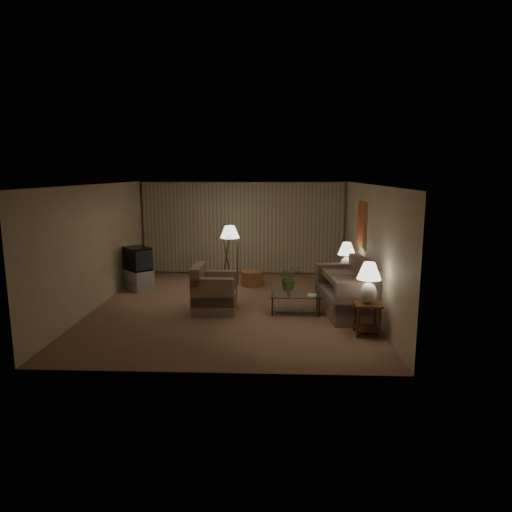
# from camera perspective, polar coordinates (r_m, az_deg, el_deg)

# --- Properties ---
(ground) EXTENTS (7.00, 7.00, 0.00)m
(ground) POSITION_cam_1_polar(r_m,az_deg,el_deg) (10.34, -2.96, -6.21)
(ground) COLOR #A8795C
(ground) RESTS_ON ground
(room_shell) EXTENTS (6.04, 7.02, 2.72)m
(room_shell) POSITION_cam_1_polar(r_m,az_deg,el_deg) (11.47, -2.23, 4.37)
(room_shell) COLOR beige
(room_shell) RESTS_ON ground
(sofa) EXTENTS (2.19, 1.42, 0.88)m
(sofa) POSITION_cam_1_polar(r_m,az_deg,el_deg) (9.92, 11.38, -4.48)
(sofa) COLOR gray
(sofa) RESTS_ON ground
(armchair) EXTENTS (0.96, 0.91, 0.80)m
(armchair) POSITION_cam_1_polar(r_m,az_deg,el_deg) (9.88, -5.19, -4.61)
(armchair) COLOR gray
(armchair) RESTS_ON ground
(side_table_near) EXTENTS (0.49, 0.49, 0.60)m
(side_table_near) POSITION_cam_1_polar(r_m,az_deg,el_deg) (8.68, 13.73, -6.97)
(side_table_near) COLOR #38200F
(side_table_near) RESTS_ON ground
(side_table_far) EXTENTS (0.46, 0.39, 0.60)m
(side_table_far) POSITION_cam_1_polar(r_m,az_deg,el_deg) (11.16, 11.14, -3.06)
(side_table_far) COLOR #38200F
(side_table_far) RESTS_ON ground
(table_lamp_near) EXTENTS (0.44, 0.44, 0.76)m
(table_lamp_near) POSITION_cam_1_polar(r_m,az_deg,el_deg) (8.52, 13.92, -2.83)
(table_lamp_near) COLOR white
(table_lamp_near) RESTS_ON side_table_near
(table_lamp_far) EXTENTS (0.42, 0.42, 0.73)m
(table_lamp_far) POSITION_cam_1_polar(r_m,az_deg,el_deg) (11.03, 11.25, 0.15)
(table_lamp_far) COLOR white
(table_lamp_far) RESTS_ON side_table_far
(coffee_table) EXTENTS (1.12, 0.61, 0.41)m
(coffee_table) POSITION_cam_1_polar(r_m,az_deg,el_deg) (9.76, 4.95, -5.55)
(coffee_table) COLOR silver
(coffee_table) RESTS_ON ground
(tv_cabinet) EXTENTS (1.29, 1.29, 0.50)m
(tv_cabinet) POSITION_cam_1_polar(r_m,az_deg,el_deg) (12.09, -14.49, -2.85)
(tv_cabinet) COLOR #A4A4A7
(tv_cabinet) RESTS_ON ground
(crt_tv) EXTENTS (1.18, 1.18, 0.59)m
(crt_tv) POSITION_cam_1_polar(r_m,az_deg,el_deg) (11.98, -14.61, -0.31)
(crt_tv) COLOR black
(crt_tv) RESTS_ON tv_cabinet
(floor_lamp) EXTENTS (0.51, 0.51, 1.57)m
(floor_lamp) POSITION_cam_1_polar(r_m,az_deg,el_deg) (12.11, -3.26, 0.27)
(floor_lamp) COLOR #38200F
(floor_lamp) RESTS_ON ground
(ottoman) EXTENTS (0.74, 0.74, 0.39)m
(ottoman) POSITION_cam_1_polar(r_m,az_deg,el_deg) (12.07, -0.49, -2.81)
(ottoman) COLOR #AA6439
(ottoman) RESTS_ON ground
(vase) EXTENTS (0.14, 0.14, 0.14)m
(vase) POSITION_cam_1_polar(r_m,az_deg,el_deg) (9.70, 4.08, -4.36)
(vase) COLOR silver
(vase) RESTS_ON coffee_table
(flowers) EXTENTS (0.58, 0.55, 0.51)m
(flowers) POSITION_cam_1_polar(r_m,az_deg,el_deg) (9.62, 4.10, -2.49)
(flowers) COLOR #517734
(flowers) RESTS_ON vase
(book) EXTENTS (0.21, 0.27, 0.02)m
(book) POSITION_cam_1_polar(r_m,az_deg,el_deg) (9.64, 6.48, -4.87)
(book) COLOR olive
(book) RESTS_ON coffee_table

